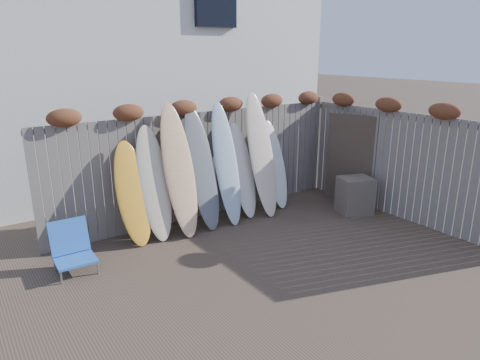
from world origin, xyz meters
TOP-DOWN VIEW (x-y plane):
  - ground at (0.00, 0.00)m, footprint 80.00×80.00m
  - back_fence at (0.06, 2.39)m, footprint 6.05×0.28m
  - right_fence at (2.99, 0.25)m, footprint 0.28×4.40m
  - house at (0.50, 6.50)m, footprint 8.50×5.50m
  - beach_chair at (-2.67, 1.61)m, footprint 0.55×0.59m
  - wooden_crate at (2.47, 0.80)m, footprint 0.75×0.69m
  - lattice_panel at (2.89, 1.21)m, footprint 0.45×1.18m
  - surfboard_0 at (-1.56, 2.00)m, footprint 0.55×0.61m
  - surfboard_1 at (-1.18, 2.01)m, footprint 0.56×0.70m
  - surfboard_2 at (-0.75, 1.94)m, footprint 0.56×0.80m
  - surfboard_3 at (-0.29, 1.96)m, footprint 0.57×0.77m
  - surfboard_4 at (0.21, 1.93)m, footprint 0.52×0.81m
  - surfboard_5 at (0.61, 2.00)m, footprint 0.52×0.66m
  - surfboard_6 at (0.99, 1.90)m, footprint 0.57×0.84m
  - surfboard_7 at (1.45, 2.04)m, footprint 0.50×0.64m

SIDE VIEW (x-z plane):
  - ground at x=0.00m, z-range 0.00..0.00m
  - beach_chair at x=-2.67m, z-range -0.03..0.70m
  - wooden_crate at x=2.47m, z-range 0.00..0.71m
  - surfboard_0 at x=-1.56m, z-range 0.00..1.68m
  - surfboard_7 at x=1.45m, z-range 0.00..1.73m
  - surfboard_5 at x=0.61m, z-range 0.00..1.77m
  - lattice_panel at x=2.89m, z-range 0.00..1.84m
  - surfboard_1 at x=-1.18m, z-range 0.00..1.89m
  - surfboard_3 at x=-0.29m, z-range 0.00..2.13m
  - surfboard_4 at x=0.21m, z-range 0.00..2.19m
  - surfboard_2 at x=-0.75m, z-range 0.00..2.24m
  - right_fence at x=2.99m, z-range 0.02..2.26m
  - surfboard_6 at x=0.99m, z-range 0.00..2.32m
  - back_fence at x=0.06m, z-range 0.06..2.30m
  - house at x=0.50m, z-range 0.04..6.36m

